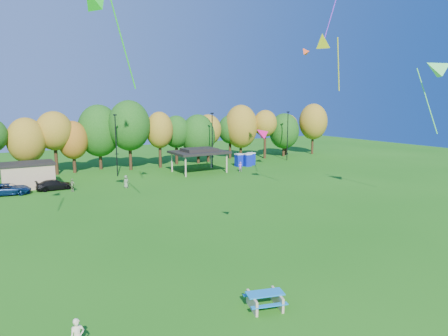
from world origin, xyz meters
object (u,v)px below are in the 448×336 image
porta_potties (246,160)px  car_c (8,189)px  car_d (55,185)px  picnic_table (265,299)px

porta_potties → car_c: bearing=-174.1°
car_c → porta_potties: bearing=-74.2°
porta_potties → car_d: (-30.99, -3.55, -0.46)m
porta_potties → picnic_table: (-25.64, -40.32, -0.60)m
porta_potties → car_c: 36.30m
picnic_table → car_d: (-5.35, 36.76, 0.14)m
porta_potties → car_d: 31.19m
picnic_table → car_c: size_ratio=0.48×
porta_potties → car_c: porta_potties is taller
car_d → car_c: bearing=91.2°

